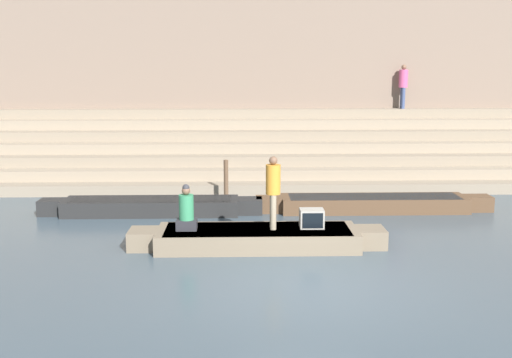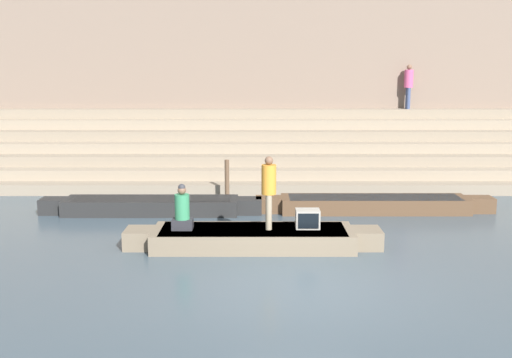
{
  "view_description": "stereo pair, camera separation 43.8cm",
  "coord_description": "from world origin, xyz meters",
  "px_view_note": "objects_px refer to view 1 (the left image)",
  "views": [
    {
      "loc": [
        -1.23,
        -10.36,
        3.97
      ],
      "look_at": [
        -0.85,
        3.63,
        1.32
      ],
      "focal_mm": 42.0,
      "sensor_mm": 36.0,
      "label": 1
    },
    {
      "loc": [
        -0.79,
        -10.36,
        3.97
      ],
      "look_at": [
        -0.85,
        3.63,
        1.32
      ],
      "focal_mm": 42.0,
      "sensor_mm": 36.0,
      "label": 2
    }
  ],
  "objects_px": {
    "person_on_steps": "(403,83)",
    "person_rowing": "(186,212)",
    "tv_set": "(312,218)",
    "person_standing": "(273,187)",
    "moored_boat_distant": "(374,203)",
    "rowboat_main": "(257,237)",
    "mooring_post": "(226,181)",
    "moored_boat_shore": "(151,206)"
  },
  "relations": [
    {
      "from": "person_rowing",
      "to": "person_on_steps",
      "type": "height_order",
      "value": "person_on_steps"
    },
    {
      "from": "tv_set",
      "to": "moored_boat_shore",
      "type": "height_order",
      "value": "tv_set"
    },
    {
      "from": "person_rowing",
      "to": "tv_set",
      "type": "bearing_deg",
      "value": 17.56
    },
    {
      "from": "person_rowing",
      "to": "moored_boat_shore",
      "type": "distance_m",
      "value": 3.41
    },
    {
      "from": "tv_set",
      "to": "mooring_post",
      "type": "distance_m",
      "value": 4.99
    },
    {
      "from": "person_standing",
      "to": "mooring_post",
      "type": "height_order",
      "value": "person_standing"
    },
    {
      "from": "person_standing",
      "to": "moored_boat_shore",
      "type": "xyz_separation_m",
      "value": [
        -3.14,
        3.08,
        -1.13
      ]
    },
    {
      "from": "moored_boat_shore",
      "to": "person_on_steps",
      "type": "height_order",
      "value": "person_on_steps"
    },
    {
      "from": "moored_boat_distant",
      "to": "person_on_steps",
      "type": "relative_size",
      "value": 4.02
    },
    {
      "from": "person_rowing",
      "to": "person_on_steps",
      "type": "xyz_separation_m",
      "value": [
        7.28,
        9.62,
        2.5
      ]
    },
    {
      "from": "mooring_post",
      "to": "person_rowing",
      "type": "bearing_deg",
      "value": -99.27
    },
    {
      "from": "rowboat_main",
      "to": "mooring_post",
      "type": "xyz_separation_m",
      "value": [
        -0.8,
        4.67,
        0.4
      ]
    },
    {
      "from": "person_standing",
      "to": "tv_set",
      "type": "distance_m",
      "value": 1.13
    },
    {
      "from": "moored_boat_distant",
      "to": "mooring_post",
      "type": "bearing_deg",
      "value": 164.79
    },
    {
      "from": "person_on_steps",
      "to": "person_rowing",
      "type": "bearing_deg",
      "value": -90.43
    },
    {
      "from": "person_rowing",
      "to": "tv_set",
      "type": "distance_m",
      "value": 2.78
    },
    {
      "from": "rowboat_main",
      "to": "person_standing",
      "type": "xyz_separation_m",
      "value": [
        0.35,
        0.04,
        1.13
      ]
    },
    {
      "from": "person_rowing",
      "to": "moored_boat_distant",
      "type": "distance_m",
      "value": 5.93
    },
    {
      "from": "rowboat_main",
      "to": "person_rowing",
      "type": "relative_size",
      "value": 5.57
    },
    {
      "from": "mooring_post",
      "to": "person_on_steps",
      "type": "bearing_deg",
      "value": 37.23
    },
    {
      "from": "person_rowing",
      "to": "mooring_post",
      "type": "bearing_deg",
      "value": 96.33
    },
    {
      "from": "rowboat_main",
      "to": "person_standing",
      "type": "height_order",
      "value": "person_standing"
    },
    {
      "from": "moored_boat_distant",
      "to": "person_on_steps",
      "type": "distance_m",
      "value": 7.44
    },
    {
      "from": "moored_boat_distant",
      "to": "mooring_post",
      "type": "relative_size",
      "value": 5.27
    },
    {
      "from": "moored_boat_distant",
      "to": "moored_boat_shore",
      "type": "bearing_deg",
      "value": -175.24
    },
    {
      "from": "moored_boat_shore",
      "to": "person_rowing",
      "type": "bearing_deg",
      "value": -65.07
    },
    {
      "from": "moored_boat_distant",
      "to": "person_on_steps",
      "type": "xyz_separation_m",
      "value": [
        2.39,
        6.32,
        3.11
      ]
    },
    {
      "from": "moored_boat_shore",
      "to": "mooring_post",
      "type": "distance_m",
      "value": 2.56
    },
    {
      "from": "moored_boat_shore",
      "to": "person_on_steps",
      "type": "xyz_separation_m",
      "value": [
        8.52,
        6.5,
        3.11
      ]
    },
    {
      "from": "person_standing",
      "to": "moored_boat_shore",
      "type": "distance_m",
      "value": 4.54
    },
    {
      "from": "mooring_post",
      "to": "rowboat_main",
      "type": "bearing_deg",
      "value": -80.3
    },
    {
      "from": "rowboat_main",
      "to": "moored_boat_distant",
      "type": "height_order",
      "value": "rowboat_main"
    },
    {
      "from": "person_on_steps",
      "to": "moored_boat_distant",
      "type": "bearing_deg",
      "value": -74.02
    },
    {
      "from": "person_standing",
      "to": "person_on_steps",
      "type": "bearing_deg",
      "value": 59.47
    },
    {
      "from": "tv_set",
      "to": "mooring_post",
      "type": "xyz_separation_m",
      "value": [
        -2.01,
        4.57,
        -0.01
      ]
    },
    {
      "from": "person_standing",
      "to": "moored_boat_distant",
      "type": "distance_m",
      "value": 4.56
    },
    {
      "from": "person_standing",
      "to": "mooring_post",
      "type": "bearing_deg",
      "value": 102.68
    },
    {
      "from": "person_standing",
      "to": "person_on_steps",
      "type": "distance_m",
      "value": 11.16
    },
    {
      "from": "person_rowing",
      "to": "moored_boat_shore",
      "type": "relative_size",
      "value": 0.17
    },
    {
      "from": "tv_set",
      "to": "person_on_steps",
      "type": "relative_size",
      "value": 0.33
    },
    {
      "from": "person_standing",
      "to": "person_rowing",
      "type": "xyz_separation_m",
      "value": [
        -1.91,
        -0.04,
        -0.53
      ]
    },
    {
      "from": "rowboat_main",
      "to": "tv_set",
      "type": "relative_size",
      "value": 10.66
    }
  ]
}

